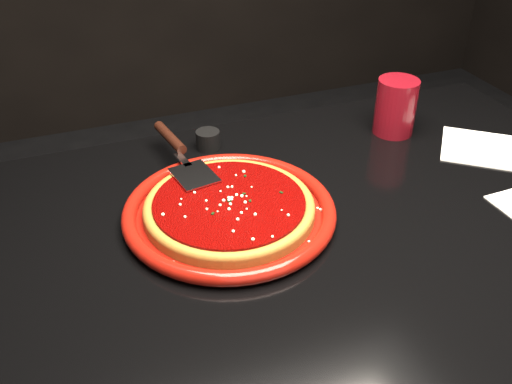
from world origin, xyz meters
TOP-DOWN VIEW (x-y plane):
  - table at (0.00, 0.00)m, footprint 1.20×0.80m
  - plate at (-0.15, 0.06)m, footprint 0.37×0.37m
  - pizza_crust at (-0.15, 0.06)m, footprint 0.30×0.30m
  - pizza_crust_rim at (-0.15, 0.06)m, footprint 0.30×0.30m
  - pizza_sauce at (-0.15, 0.06)m, footprint 0.27×0.27m
  - parmesan_dusting at (-0.15, 0.06)m, footprint 0.25×0.25m
  - basil_flecks at (-0.15, 0.06)m, footprint 0.23×0.23m
  - pizza_server at (-0.19, 0.23)m, footprint 0.13×0.30m
  - cup at (0.28, 0.23)m, footprint 0.10×0.10m
  - napkin_b at (0.40, 0.11)m, footprint 0.20×0.20m
  - ramekin at (-0.12, 0.31)m, footprint 0.06×0.06m

SIDE VIEW (x-z plane):
  - table at x=0.00m, z-range 0.00..0.75m
  - napkin_b at x=0.40m, z-range 0.75..0.75m
  - plate at x=-0.15m, z-range 0.75..0.78m
  - pizza_crust at x=-0.15m, z-range 0.76..0.77m
  - ramekin at x=-0.12m, z-range 0.75..0.79m
  - pizza_crust_rim at x=-0.15m, z-range 0.77..0.78m
  - pizza_sauce at x=-0.15m, z-range 0.77..0.79m
  - basil_flecks at x=-0.15m, z-range 0.78..0.79m
  - parmesan_dusting at x=-0.15m, z-range 0.78..0.79m
  - pizza_server at x=-0.19m, z-range 0.78..0.81m
  - cup at x=0.28m, z-range 0.75..0.87m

